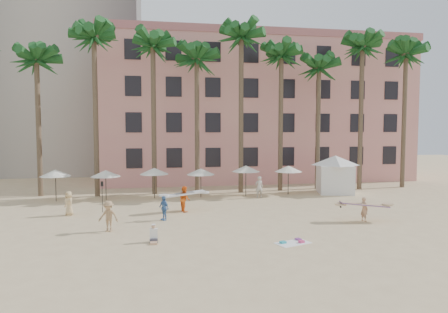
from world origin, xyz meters
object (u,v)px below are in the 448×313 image
cabana (335,171)px  carrier_yellow (364,207)px  pink_hotel (253,112)px  carrier_white (185,198)px

cabana → carrier_yellow: cabana is taller
cabana → pink_hotel: bearing=108.7°
pink_hotel → carrier_yellow: (1.40, -24.35, -7.08)m
pink_hotel → carrier_yellow: pink_hotel is taller
pink_hotel → cabana: bearing=-71.3°
carrier_yellow → carrier_white: bearing=156.3°
carrier_yellow → carrier_white: size_ratio=1.00×
carrier_yellow → pink_hotel: bearing=93.3°
pink_hotel → cabana: pink_hotel is taller
cabana → carrier_yellow: (-3.13, -10.96, -1.15)m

